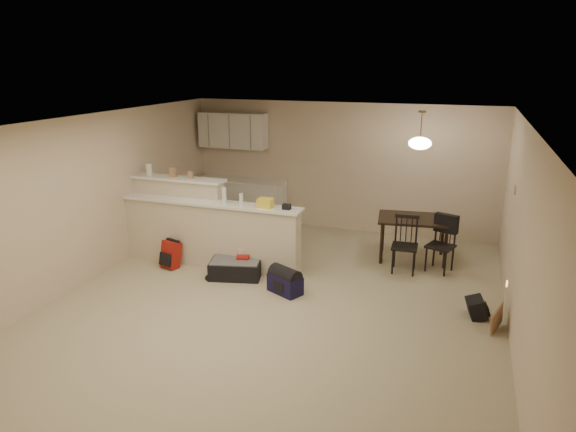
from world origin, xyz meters
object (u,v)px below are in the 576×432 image
at_px(pendant_lamp, 420,143).
at_px(suitcase, 236,269).
at_px(navy_duffel, 285,284).
at_px(dining_table, 414,223).
at_px(dining_chair_far, 441,245).
at_px(black_daypack, 477,308).
at_px(red_backpack, 171,255).
at_px(dining_chair_near, 405,245).

bearing_deg(pendant_lamp, suitcase, -146.22).
xyz_separation_m(suitcase, navy_duffel, (0.92, -0.30, 0.00)).
bearing_deg(dining_table, suitcase, -153.69).
bearing_deg(pendant_lamp, navy_duffel, -128.79).
distance_m(dining_table, suitcase, 3.06).
bearing_deg(dining_chair_far, black_daypack, -48.85).
relative_size(dining_table, pendant_lamp, 2.05).
xyz_separation_m(dining_table, red_backpack, (-3.67, -1.68, -0.43)).
bearing_deg(suitcase, navy_duffel, -31.56).
xyz_separation_m(pendant_lamp, red_backpack, (-3.67, -1.68, -1.77)).
height_order(dining_table, dining_chair_far, dining_chair_far).
bearing_deg(dining_chair_far, dining_table, 159.73).
relative_size(dining_chair_near, suitcase, 1.16).
distance_m(dining_table, black_daypack, 2.18).
distance_m(dining_chair_near, navy_duffel, 2.07).
distance_m(dining_chair_near, dining_chair_far, 0.58).
xyz_separation_m(dining_chair_near, red_backpack, (-3.61, -1.07, -0.24)).
bearing_deg(suitcase, pendant_lamp, 19.94).
xyz_separation_m(suitcase, red_backpack, (-1.16, 0.00, 0.09)).
height_order(dining_chair_near, black_daypack, dining_chair_near).
bearing_deg(pendant_lamp, dining_table, 63.43).
relative_size(pendant_lamp, dining_chair_far, 0.69).
bearing_deg(navy_duffel, dining_chair_near, 68.08).
height_order(dining_chair_near, red_backpack, dining_chair_near).
xyz_separation_m(dining_chair_far, suitcase, (-2.98, -1.29, -0.32)).
bearing_deg(suitcase, dining_table, 19.94).
distance_m(suitcase, red_backpack, 1.16).
height_order(dining_chair_near, suitcase, dining_chair_near).
bearing_deg(red_backpack, black_daypack, 14.36).
height_order(suitcase, navy_duffel, navy_duffel).
bearing_deg(dining_chair_far, red_backpack, -143.04).
relative_size(red_backpack, black_daypack, 1.48).
relative_size(dining_chair_far, suitcase, 1.15).
xyz_separation_m(navy_duffel, black_daypack, (2.63, 0.13, -0.01)).
distance_m(suitcase, black_daypack, 3.55).
distance_m(pendant_lamp, dining_chair_far, 1.66).
height_order(dining_chair_near, dining_chair_far, dining_chair_near).
relative_size(pendant_lamp, navy_duffel, 1.24).
height_order(pendant_lamp, navy_duffel, pendant_lamp).
bearing_deg(black_daypack, dining_chair_far, 11.12).
distance_m(dining_chair_near, red_backpack, 3.77).
bearing_deg(dining_table, red_backpack, -162.89).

